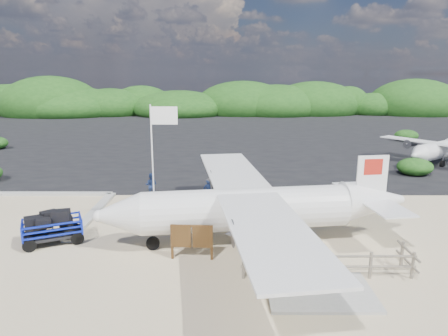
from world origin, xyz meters
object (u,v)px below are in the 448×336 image
at_px(baggage_cart, 54,243).
at_px(signboard, 192,259).
at_px(aircraft_small, 131,128).
at_px(crew_a, 208,192).
at_px(crew_c, 225,196).
at_px(aircraft_large, 367,146).
at_px(crew_b, 151,185).
at_px(flagpole, 155,231).

height_order(baggage_cart, signboard, signboard).
height_order(signboard, aircraft_small, aircraft_small).
bearing_deg(signboard, aircraft_small, 109.63).
relative_size(signboard, crew_a, 1.18).
relative_size(crew_a, crew_c, 0.83).
relative_size(crew_c, aircraft_large, 0.11).
bearing_deg(aircraft_small, crew_b, 68.95).
bearing_deg(baggage_cart, flagpole, -6.38).
height_order(crew_a, aircraft_small, crew_a).
height_order(baggage_cart, crew_c, crew_c).
distance_m(signboard, crew_c, 5.65).
xyz_separation_m(crew_c, aircraft_large, (14.35, 19.95, -0.90)).
bearing_deg(aircraft_large, baggage_cart, 39.75).
relative_size(baggage_cart, aircraft_small, 0.34).
bearing_deg(aircraft_small, baggage_cart, 61.90).
bearing_deg(crew_a, flagpole, 42.55).
distance_m(crew_a, aircraft_large, 24.20).
bearing_deg(signboard, crew_b, 113.90).
relative_size(signboard, crew_c, 0.98).
bearing_deg(signboard, baggage_cart, 169.58).
bearing_deg(crew_c, flagpole, 19.02).
bearing_deg(aircraft_small, crew_c, 74.54).
height_order(signboard, crew_b, crew_b).
xyz_separation_m(signboard, crew_c, (1.30, 5.43, 0.90)).
bearing_deg(aircraft_large, flagpole, 44.07).
xyz_separation_m(crew_a, aircraft_large, (15.30, 18.73, -0.75)).
xyz_separation_m(flagpole, crew_a, (2.29, 3.80, 0.75)).
xyz_separation_m(crew_c, aircraft_small, (-12.74, 33.58, -0.90)).
relative_size(signboard, crew_b, 1.20).
bearing_deg(baggage_cart, signboard, -38.23).
bearing_deg(crew_b, signboard, 116.30).
height_order(baggage_cart, crew_a, crew_a).
distance_m(aircraft_large, aircraft_small, 30.33).
distance_m(crew_a, aircraft_small, 34.46).
bearing_deg(crew_b, aircraft_small, -69.12).
xyz_separation_m(baggage_cart, crew_c, (7.38, 3.94, 0.90)).
bearing_deg(crew_c, aircraft_large, -145.34).
bearing_deg(crew_c, signboard, 56.89).
bearing_deg(baggage_cart, aircraft_large, 23.18).
xyz_separation_m(crew_a, aircraft_small, (-11.80, 32.37, -0.75)).
relative_size(crew_a, aircraft_small, 0.20).
relative_size(flagpole, aircraft_large, 0.37).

